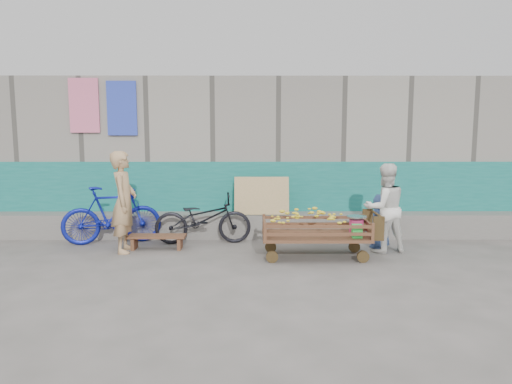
{
  "coord_description": "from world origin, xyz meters",
  "views": [
    {
      "loc": [
        0.16,
        -6.06,
        1.93
      ],
      "look_at": [
        0.19,
        1.2,
        1.0
      ],
      "focal_mm": 32.0,
      "sensor_mm": 36.0,
      "label": 1
    }
  ],
  "objects_px": {
    "banana_cart": "(313,225)",
    "bicycle_dark": "(203,219)",
    "woman": "(385,208)",
    "child": "(380,221)",
    "vendor_man": "(124,202)",
    "bench": "(157,239)",
    "bicycle_blue": "(112,215)"
  },
  "relations": [
    {
      "from": "bicycle_dark",
      "to": "woman",
      "type": "bearing_deg",
      "value": -106.01
    },
    {
      "from": "bench",
      "to": "vendor_man",
      "type": "xyz_separation_m",
      "value": [
        -0.49,
        -0.16,
        0.65
      ]
    },
    {
      "from": "woman",
      "to": "bench",
      "type": "bearing_deg",
      "value": -14.43
    },
    {
      "from": "woman",
      "to": "bicycle_dark",
      "type": "distance_m",
      "value": 3.1
    },
    {
      "from": "woman",
      "to": "child",
      "type": "bearing_deg",
      "value": -101.61
    },
    {
      "from": "banana_cart",
      "to": "bicycle_dark",
      "type": "relative_size",
      "value": 1.07
    },
    {
      "from": "bench",
      "to": "child",
      "type": "bearing_deg",
      "value": 0.91
    },
    {
      "from": "woman",
      "to": "child",
      "type": "height_order",
      "value": "woman"
    },
    {
      "from": "banana_cart",
      "to": "vendor_man",
      "type": "height_order",
      "value": "vendor_man"
    },
    {
      "from": "bench",
      "to": "bicycle_blue",
      "type": "bearing_deg",
      "value": 155.06
    },
    {
      "from": "woman",
      "to": "bicycle_blue",
      "type": "distance_m",
      "value": 4.68
    },
    {
      "from": "banana_cart",
      "to": "vendor_man",
      "type": "bearing_deg",
      "value": 173.16
    },
    {
      "from": "bicycle_dark",
      "to": "vendor_man",
      "type": "bearing_deg",
      "value": 110.03
    },
    {
      "from": "woman",
      "to": "bicycle_dark",
      "type": "height_order",
      "value": "woman"
    },
    {
      "from": "bench",
      "to": "banana_cart",
      "type": "bearing_deg",
      "value": -11.66
    },
    {
      "from": "banana_cart",
      "to": "bench",
      "type": "xyz_separation_m",
      "value": [
        -2.56,
        0.53,
        -0.34
      ]
    },
    {
      "from": "vendor_man",
      "to": "bicycle_dark",
      "type": "distance_m",
      "value": 1.4
    },
    {
      "from": "vendor_man",
      "to": "banana_cart",
      "type": "bearing_deg",
      "value": -99.79
    },
    {
      "from": "child",
      "to": "bicycle_blue",
      "type": "relative_size",
      "value": 0.54
    },
    {
      "from": "vendor_man",
      "to": "woman",
      "type": "height_order",
      "value": "vendor_man"
    },
    {
      "from": "bench",
      "to": "woman",
      "type": "distance_m",
      "value": 3.81
    },
    {
      "from": "banana_cart",
      "to": "child",
      "type": "distance_m",
      "value": 1.34
    },
    {
      "from": "bicycle_blue",
      "to": "woman",
      "type": "bearing_deg",
      "value": -112.97
    },
    {
      "from": "bicycle_dark",
      "to": "bicycle_blue",
      "type": "xyz_separation_m",
      "value": [
        -1.6,
        0.0,
        0.07
      ]
    },
    {
      "from": "woman",
      "to": "bicycle_blue",
      "type": "xyz_separation_m",
      "value": [
        -4.63,
        0.59,
        -0.22
      ]
    },
    {
      "from": "banana_cart",
      "to": "bench",
      "type": "distance_m",
      "value": 2.64
    },
    {
      "from": "bicycle_dark",
      "to": "bicycle_blue",
      "type": "bearing_deg",
      "value": 85.03
    },
    {
      "from": "banana_cart",
      "to": "vendor_man",
      "type": "distance_m",
      "value": 3.08
    },
    {
      "from": "vendor_man",
      "to": "woman",
      "type": "xyz_separation_m",
      "value": [
        4.25,
        -0.02,
        -0.1
      ]
    },
    {
      "from": "bicycle_blue",
      "to": "bench",
      "type": "bearing_deg",
      "value": -130.64
    },
    {
      "from": "bench",
      "to": "bicycle_blue",
      "type": "distance_m",
      "value": 1.02
    },
    {
      "from": "bicycle_dark",
      "to": "bench",
      "type": "bearing_deg",
      "value": 114.02
    }
  ]
}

